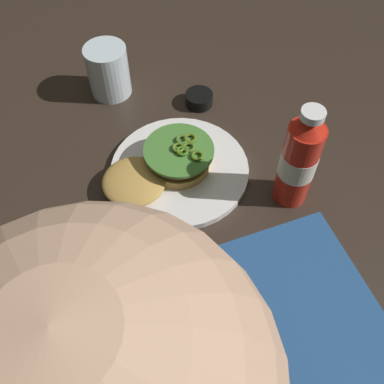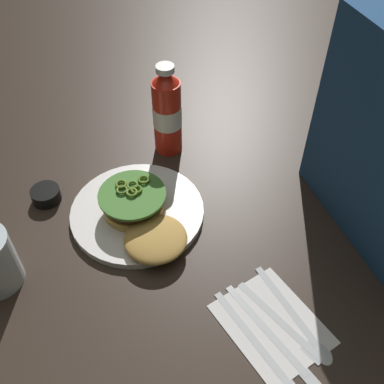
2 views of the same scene
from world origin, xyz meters
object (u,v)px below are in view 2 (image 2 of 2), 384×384
at_px(ketchup_bottle, 167,113).
at_px(spoon_utensil, 303,325).
at_px(condiment_cup, 46,195).
at_px(napkin, 272,324).
at_px(steak_knife, 263,350).
at_px(dinner_plate, 137,212).
at_px(burger_sandwich, 141,215).
at_px(butter_knife, 277,340).
at_px(fork_utensil, 287,327).

relative_size(ketchup_bottle, spoon_utensil, 1.07).
distance_m(condiment_cup, spoon_utensil, 0.55).
height_order(napkin, steak_knife, steak_knife).
bearing_deg(spoon_utensil, dinner_plate, -149.49).
bearing_deg(burger_sandwich, condiment_cup, -129.10).
relative_size(napkin, butter_knife, 0.81).
height_order(burger_sandwich, spoon_utensil, burger_sandwich).
relative_size(napkin, fork_utensil, 0.98).
relative_size(ketchup_bottle, condiment_cup, 3.60).
distance_m(burger_sandwich, condiment_cup, 0.21).
distance_m(burger_sandwich, spoon_utensil, 0.34).
distance_m(dinner_plate, napkin, 0.33).
xyz_separation_m(burger_sandwich, napkin, (0.27, 0.14, -0.03)).
bearing_deg(condiment_cup, butter_knife, 34.94).
bearing_deg(condiment_cup, ketchup_bottle, 103.89).
xyz_separation_m(butter_knife, spoon_utensil, (-0.01, 0.05, 0.00)).
height_order(steak_knife, spoon_utensil, same).
height_order(dinner_plate, butter_knife, dinner_plate).
bearing_deg(butter_knife, burger_sandwich, -155.26).
relative_size(burger_sandwich, steak_knife, 1.01).
distance_m(napkin, spoon_utensil, 0.05).
relative_size(condiment_cup, napkin, 0.34).
height_order(dinner_plate, condiment_cup, condiment_cup).
xyz_separation_m(napkin, spoon_utensil, (0.02, 0.04, 0.00)).
xyz_separation_m(ketchup_bottle, butter_knife, (0.50, 0.02, -0.09)).
xyz_separation_m(steak_knife, butter_knife, (-0.01, 0.03, -0.00)).
xyz_separation_m(dinner_plate, butter_knife, (0.33, 0.14, -0.00)).
height_order(ketchup_bottle, napkin, ketchup_bottle).
height_order(steak_knife, butter_knife, same).
relative_size(condiment_cup, spoon_utensil, 0.30).
distance_m(dinner_plate, butter_knife, 0.36).
xyz_separation_m(burger_sandwich, steak_knife, (0.30, 0.11, -0.03)).
bearing_deg(burger_sandwich, napkin, 28.07).
bearing_deg(napkin, dinner_plate, -154.44).
distance_m(fork_utensil, spoon_utensil, 0.03).
height_order(ketchup_bottle, condiment_cup, ketchup_bottle).
bearing_deg(ketchup_bottle, steak_knife, -0.92).
bearing_deg(ketchup_bottle, condiment_cup, -76.11).
height_order(burger_sandwich, steak_knife, burger_sandwich).
bearing_deg(steak_knife, napkin, 136.89).
xyz_separation_m(burger_sandwich, fork_utensil, (0.28, 0.16, -0.03)).
bearing_deg(spoon_utensil, ketchup_bottle, -171.81).
relative_size(butter_knife, spoon_utensil, 1.06).
bearing_deg(butter_knife, fork_utensil, 120.38).
relative_size(burger_sandwich, fork_utensil, 1.23).
xyz_separation_m(dinner_plate, spoon_utensil, (0.32, 0.19, -0.00)).
distance_m(dinner_plate, steak_knife, 0.35).
xyz_separation_m(napkin, fork_utensil, (0.01, 0.02, 0.00)).
bearing_deg(burger_sandwich, ketchup_bottle, 149.91).
xyz_separation_m(burger_sandwich, ketchup_bottle, (-0.20, 0.12, 0.06)).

